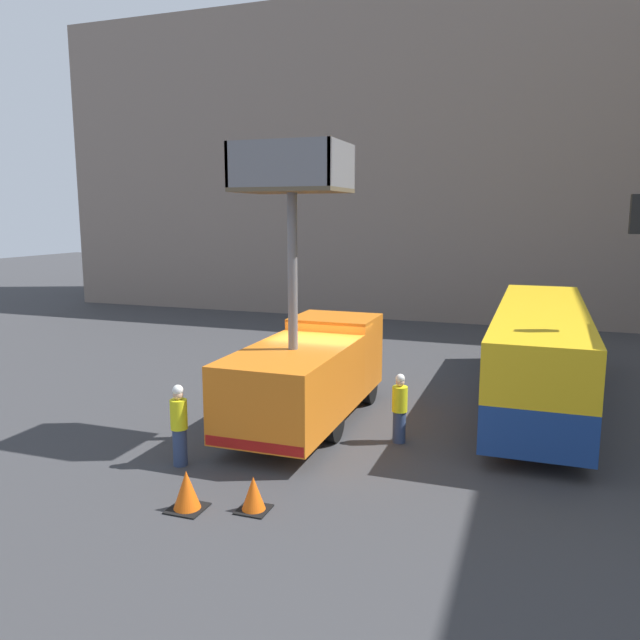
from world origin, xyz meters
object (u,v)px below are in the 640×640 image
at_px(utility_truck, 309,366).
at_px(road_worker_near_truck, 179,425).
at_px(city_bus, 540,347).
at_px(traffic_cone_mid_road, 187,491).
at_px(traffic_cone_near_truck, 253,495).
at_px(road_worker_directing, 400,409).

height_order(utility_truck, road_worker_near_truck, utility_truck).
bearing_deg(city_bus, road_worker_near_truck, 128.48).
distance_m(city_bus, traffic_cone_mid_road, 11.46).
height_order(traffic_cone_near_truck, traffic_cone_mid_road, traffic_cone_mid_road).
relative_size(traffic_cone_near_truck, traffic_cone_mid_road, 0.88).
relative_size(road_worker_near_truck, road_worker_directing, 1.07).
height_order(city_bus, traffic_cone_mid_road, city_bus).
height_order(road_worker_near_truck, traffic_cone_mid_road, road_worker_near_truck).
relative_size(road_worker_near_truck, traffic_cone_mid_road, 2.41).
height_order(city_bus, road_worker_directing, city_bus).
relative_size(city_bus, road_worker_directing, 6.69).
bearing_deg(traffic_cone_near_truck, city_bus, 60.89).
xyz_separation_m(road_worker_near_truck, traffic_cone_mid_road, (1.28, -1.83, -0.58)).
relative_size(utility_truck, traffic_cone_mid_road, 9.33).
bearing_deg(road_worker_near_truck, utility_truck, 129.50).
bearing_deg(traffic_cone_mid_road, traffic_cone_near_truck, 17.43).
relative_size(road_worker_near_truck, traffic_cone_near_truck, 2.74).
distance_m(road_worker_directing, traffic_cone_near_truck, 4.90).
height_order(road_worker_directing, traffic_cone_near_truck, road_worker_directing).
height_order(utility_truck, road_worker_directing, utility_truck).
bearing_deg(traffic_cone_mid_road, utility_truck, 85.39).
relative_size(utility_truck, road_worker_directing, 4.15).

